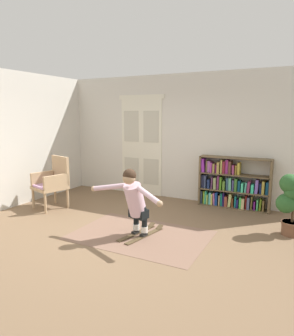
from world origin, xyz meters
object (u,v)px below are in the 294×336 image
object	(u,v)px
bookshelf	(231,185)
wicker_chair	(53,181)
potted_plant	(290,201)
person_skier	(134,198)
skis_pair	(142,233)

from	to	relation	value
bookshelf	wicker_chair	xyz separation A→B (m)	(-3.38, -1.76, 0.09)
bookshelf	wicker_chair	bearing A→B (deg)	-152.47
potted_plant	person_skier	xyz separation A→B (m)	(-2.21, -1.33, 0.10)
wicker_chair	potted_plant	xyz separation A→B (m)	(4.59, 0.66, -0.01)
potted_plant	skis_pair	size ratio (longest dim) A/B	1.08
bookshelf	person_skier	distance (m)	2.63
person_skier	potted_plant	bearing A→B (deg)	30.96
potted_plant	bookshelf	bearing A→B (deg)	137.79
wicker_chair	potted_plant	world-z (taller)	wicker_chair
wicker_chair	potted_plant	size ratio (longest dim) A/B	1.07
potted_plant	skis_pair	xyz separation A→B (m)	(-2.17, -1.15, -0.55)
bookshelf	potted_plant	distance (m)	1.64
bookshelf	skis_pair	size ratio (longest dim) A/B	1.58
bookshelf	potted_plant	world-z (taller)	bookshelf
person_skier	bookshelf	bearing A→B (deg)	67.57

